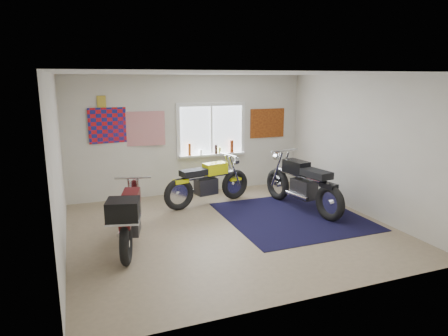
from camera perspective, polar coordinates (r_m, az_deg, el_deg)
name	(u,v)px	position (r m, az deg, el deg)	size (l,w,h in m)	color
ground	(231,229)	(7.20, 1.00, -8.64)	(5.50, 5.50, 0.00)	#9E896B
room_shell	(231,138)	(6.78, 1.05, 4.38)	(5.50, 5.50, 5.50)	white
navy_rug	(292,216)	(7.91, 9.66, -6.79)	(2.50, 2.60, 0.01)	black
window_assembly	(211,133)	(9.28, -1.82, 4.95)	(1.66, 0.17, 1.26)	white
oil_bottles	(216,148)	(9.30, -1.20, 2.84)	(1.11, 0.09, 0.30)	#944415
flag_display	(101,102)	(8.73, -17.12, 9.06)	(1.60, 0.10, 1.17)	red
triumph_poster	(267,123)	(9.84, 6.20, 6.39)	(0.90, 0.03, 0.70)	#A54C14
yellow_triumph	(208,183)	(8.43, -2.35, -2.20)	(2.03, 0.71, 1.03)	black
black_chrome_bike	(302,185)	(8.22, 11.11, -2.42)	(0.72, 2.25, 1.16)	black
maroon_tourer	(129,217)	(6.37, -13.35, -6.88)	(0.88, 1.98, 1.01)	black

